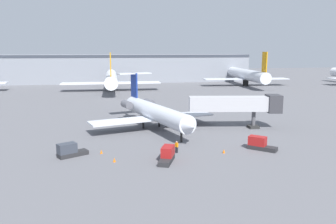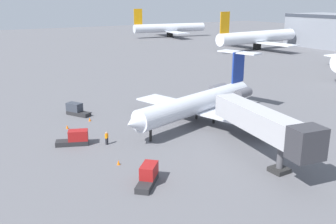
{
  "view_description": "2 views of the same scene",
  "coord_description": "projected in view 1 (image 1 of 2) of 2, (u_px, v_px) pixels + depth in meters",
  "views": [
    {
      "loc": [
        -5.07,
        -58.43,
        14.05
      ],
      "look_at": [
        6.31,
        1.88,
        2.91
      ],
      "focal_mm": 36.26,
      "sensor_mm": 36.0,
      "label": 1
    },
    {
      "loc": [
        47.11,
        -30.97,
        17.67
      ],
      "look_at": [
        2.26,
        -3.45,
        2.07
      ],
      "focal_mm": 40.9,
      "sensor_mm": 36.0,
      "label": 2
    }
  ],
  "objects": [
    {
      "name": "baggage_tug_spare",
      "position": [
        70.0,
        151.0,
        45.4
      ],
      "size": [
        4.18,
        3.15,
        1.9
      ],
      "color": "#262628",
      "rests_on": "ground_plane"
    },
    {
      "name": "ground_plane",
      "position": [
        135.0,
        132.0,
        59.94
      ],
      "size": [
        400.0,
        400.0,
        0.1
      ],
      "primitive_type": "cube",
      "color": "#5B5B60"
    },
    {
      "name": "regional_jet",
      "position": [
        154.0,
        112.0,
        61.22
      ],
      "size": [
        23.61,
        26.88,
        9.59
      ],
      "color": "silver",
      "rests_on": "ground_plane"
    },
    {
      "name": "baggage_tug_lead",
      "position": [
        167.0,
        155.0,
        43.52
      ],
      "size": [
        2.83,
        4.23,
        1.9
      ],
      "color": "#262628",
      "rests_on": "ground_plane"
    },
    {
      "name": "parked_airliner_centre",
      "position": [
        111.0,
        79.0,
        119.24
      ],
      "size": [
        34.52,
        41.02,
        13.5
      ],
      "color": "silver",
      "rests_on": "ground_plane"
    },
    {
      "name": "ground_crew_marshaller",
      "position": [
        177.0,
        147.0,
        47.14
      ],
      "size": [
        0.44,
        0.48,
        1.69
      ],
      "color": "black",
      "rests_on": "ground_plane"
    },
    {
      "name": "traffic_cone_near",
      "position": [
        114.0,
        160.0,
        43.35
      ],
      "size": [
        0.36,
        0.36,
        0.55
      ],
      "color": "orange",
      "rests_on": "ground_plane"
    },
    {
      "name": "parked_airliner_east_mid",
      "position": [
        246.0,
        75.0,
        136.59
      ],
      "size": [
        34.72,
        41.12,
        13.63
      ],
      "color": "silver",
      "rests_on": "ground_plane"
    },
    {
      "name": "traffic_cone_mid",
      "position": [
        224.0,
        151.0,
        47.14
      ],
      "size": [
        0.36,
        0.36,
        0.55
      ],
      "color": "orange",
      "rests_on": "ground_plane"
    },
    {
      "name": "baggage_tug_trailing",
      "position": [
        260.0,
        144.0,
        48.71
      ],
      "size": [
        3.86,
        3.78,
        1.9
      ],
      "color": "#262628",
      "rests_on": "ground_plane"
    },
    {
      "name": "traffic_cone_far",
      "position": [
        101.0,
        152.0,
        46.89
      ],
      "size": [
        0.36,
        0.36,
        0.55
      ],
      "color": "orange",
      "rests_on": "ground_plane"
    },
    {
      "name": "terminal_building",
      "position": [
        115.0,
        68.0,
        155.59
      ],
      "size": [
        121.56,
        21.39,
        12.25
      ],
      "color": "gray",
      "rests_on": "ground_plane"
    },
    {
      "name": "jet_bridge",
      "position": [
        241.0,
        104.0,
        61.58
      ],
      "size": [
        16.82,
        5.59,
        6.15
      ],
      "color": "#ADADB2",
      "rests_on": "ground_plane"
    }
  ]
}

